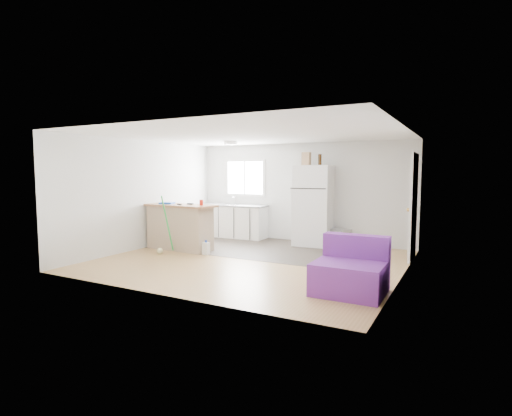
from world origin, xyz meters
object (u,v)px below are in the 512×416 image
(cooler, at_px, (338,237))
(red_cup, at_px, (201,203))
(blue_tray, at_px, (167,203))
(cardboard_box, at_px, (306,159))
(kitchen_cabinets, at_px, (232,220))
(bottle_left, at_px, (320,160))
(purple_seat, at_px, (351,272))
(bottle_right, at_px, (320,160))
(peninsula, at_px, (180,227))
(cleaner_jug, at_px, (206,248))
(refrigerator, at_px, (313,206))
(mop, at_px, (162,243))

(cooler, xyz_separation_m, red_cup, (-2.40, -1.98, 0.85))
(blue_tray, relative_size, cardboard_box, 1.00)
(kitchen_cabinets, distance_m, bottle_left, 2.89)
(purple_seat, xyz_separation_m, bottle_right, (-1.58, 3.20, 1.69))
(bottle_left, bearing_deg, peninsula, -144.84)
(bottle_left, distance_m, bottle_right, 0.04)
(red_cup, bearing_deg, cleaner_jug, -40.26)
(refrigerator, xyz_separation_m, cooler, (0.55, 0.13, -0.72))
(cleaner_jug, xyz_separation_m, blue_tray, (-1.18, 0.19, 0.88))
(refrigerator, bearing_deg, red_cup, -139.46)
(cooler, bearing_deg, cleaner_jug, -110.19)
(bottle_left, bearing_deg, purple_seat, -63.55)
(mop, distance_m, bottle_left, 3.92)
(bottle_right, bearing_deg, refrigerator, 169.83)
(cleaner_jug, relative_size, cardboard_box, 1.02)
(peninsula, xyz_separation_m, purple_seat, (4.14, -1.36, -0.22))
(blue_tray, relative_size, bottle_right, 1.20)
(purple_seat, xyz_separation_m, mop, (-4.18, 0.81, -0.05))
(cooler, height_order, bottle_left, bottle_left)
(cooler, distance_m, blue_tray, 3.96)
(peninsula, xyz_separation_m, bottle_left, (2.57, 1.81, 1.48))
(red_cup, xyz_separation_m, blue_tray, (-0.91, -0.04, -0.04))
(cooler, distance_m, bottle_right, 1.83)
(mop, xyz_separation_m, red_cup, (0.60, 0.57, 0.82))
(peninsula, xyz_separation_m, blue_tray, (-0.34, -0.01, 0.51))
(peninsula, distance_m, bottle_right, 3.48)
(refrigerator, relative_size, bottle_left, 7.42)
(red_cup, bearing_deg, kitchen_cabinets, 102.74)
(cardboard_box, bearing_deg, purple_seat, -59.10)
(red_cup, distance_m, cardboard_box, 2.63)
(peninsula, height_order, blue_tray, blue_tray)
(kitchen_cabinets, relative_size, bottle_right, 7.68)
(purple_seat, bearing_deg, bottle_left, 116.24)
(red_cup, bearing_deg, mop, -136.54)
(blue_tray, bearing_deg, mop, -60.18)
(kitchen_cabinets, height_order, cleaner_jug, kitchen_cabinets)
(blue_tray, height_order, cardboard_box, cardboard_box)
(bottle_right, bearing_deg, bottle_left, -81.10)
(purple_seat, bearing_deg, cardboard_box, 120.68)
(refrigerator, distance_m, purple_seat, 3.72)
(red_cup, height_order, bottle_left, bottle_left)
(blue_tray, bearing_deg, bottle_right, 32.61)
(mop, bearing_deg, peninsula, 92.44)
(purple_seat, bearing_deg, red_cup, 158.67)
(kitchen_cabinets, bearing_deg, red_cup, -78.30)
(peninsula, distance_m, mop, 0.61)
(peninsula, distance_m, purple_seat, 4.36)
(refrigerator, relative_size, mop, 1.51)
(cleaner_jug, xyz_separation_m, mop, (-0.87, -0.34, 0.10))
(kitchen_cabinets, bearing_deg, cleaner_jug, -72.96)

